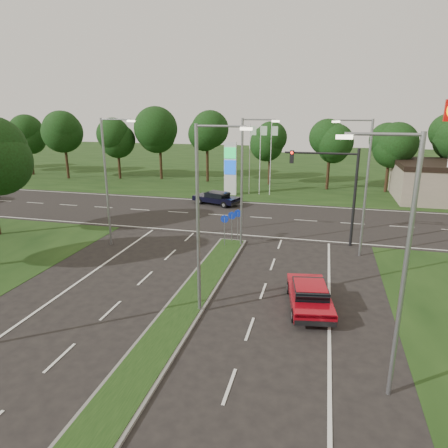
# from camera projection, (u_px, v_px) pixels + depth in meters

# --- Properties ---
(ground) EXTENTS (160.00, 160.00, 0.00)m
(ground) POSITION_uv_depth(u_px,v_px,m) (128.00, 389.00, 14.26)
(ground) COLOR black
(ground) RESTS_ON ground
(verge_far) EXTENTS (160.00, 50.00, 0.02)m
(verge_far) POSITION_uv_depth(u_px,v_px,m) (285.00, 169.00, 65.46)
(verge_far) COLOR black
(verge_far) RESTS_ON ground
(cross_road) EXTENTS (160.00, 12.00, 0.02)m
(cross_road) POSITION_uv_depth(u_px,v_px,m) (250.00, 217.00, 36.60)
(cross_road) COLOR black
(cross_road) RESTS_ON ground
(median_kerb) EXTENTS (2.00, 26.00, 0.12)m
(median_kerb) POSITION_uv_depth(u_px,v_px,m) (169.00, 329.00, 17.96)
(median_kerb) COLOR slate
(median_kerb) RESTS_ON ground
(streetlight_median_near) EXTENTS (2.53, 0.22, 9.00)m
(streetlight_median_near) POSITION_uv_depth(u_px,v_px,m) (202.00, 212.00, 18.18)
(streetlight_median_near) COLOR gray
(streetlight_median_near) RESTS_ON ground
(streetlight_median_far) EXTENTS (2.53, 0.22, 9.00)m
(streetlight_median_far) POSITION_uv_depth(u_px,v_px,m) (245.00, 177.00, 27.49)
(streetlight_median_far) COLOR gray
(streetlight_median_far) RESTS_ON ground
(streetlight_left_far) EXTENTS (2.53, 0.22, 9.00)m
(streetlight_left_far) POSITION_uv_depth(u_px,v_px,m) (108.00, 176.00, 27.80)
(streetlight_left_far) COLOR gray
(streetlight_left_far) RESTS_ON ground
(streetlight_right_far) EXTENTS (2.53, 0.22, 9.00)m
(streetlight_right_far) POSITION_uv_depth(u_px,v_px,m) (363.00, 182.00, 25.67)
(streetlight_right_far) COLOR gray
(streetlight_right_far) RESTS_ON ground
(streetlight_right_near) EXTENTS (2.53, 0.22, 9.00)m
(streetlight_right_near) POSITION_uv_depth(u_px,v_px,m) (400.00, 258.00, 12.64)
(streetlight_right_near) COLOR gray
(streetlight_right_near) RESTS_ON ground
(traffic_signal) EXTENTS (5.10, 0.42, 7.00)m
(traffic_signal) POSITION_uv_depth(u_px,v_px,m) (336.00, 182.00, 28.02)
(traffic_signal) COLOR black
(traffic_signal) RESTS_ON ground
(median_signs) EXTENTS (1.16, 1.76, 2.38)m
(median_signs) POSITION_uv_depth(u_px,v_px,m) (232.00, 221.00, 29.04)
(median_signs) COLOR gray
(median_signs) RESTS_ON ground
(gas_pylon) EXTENTS (5.80, 1.26, 8.00)m
(gas_pylon) POSITION_uv_depth(u_px,v_px,m) (232.00, 167.00, 45.01)
(gas_pylon) COLOR silver
(gas_pylon) RESTS_ON ground
(treeline_far) EXTENTS (6.00, 6.00, 9.90)m
(treeline_far) POSITION_uv_depth(u_px,v_px,m) (275.00, 131.00, 49.49)
(treeline_far) COLOR black
(treeline_far) RESTS_ON ground
(red_sedan) EXTENTS (2.63, 4.91, 1.28)m
(red_sedan) POSITION_uv_depth(u_px,v_px,m) (310.00, 295.00, 19.84)
(red_sedan) COLOR #9C0813
(red_sedan) RESTS_ON ground
(navy_sedan) EXTENTS (5.15, 3.40, 1.31)m
(navy_sedan) POSITION_uv_depth(u_px,v_px,m) (217.00, 198.00, 41.12)
(navy_sedan) COLOR black
(navy_sedan) RESTS_ON ground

